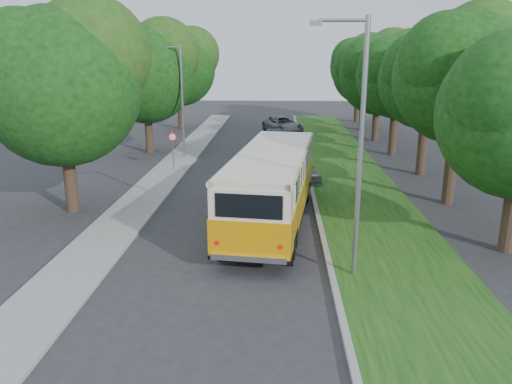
{
  "coord_description": "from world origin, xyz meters",
  "views": [
    {
      "loc": [
        1.83,
        -17.33,
        6.95
      ],
      "look_at": [
        0.94,
        2.24,
        1.5
      ],
      "focal_mm": 35.0,
      "sensor_mm": 36.0,
      "label": 1
    }
  ],
  "objects_px": {
    "car_blue": "(273,138)",
    "lamppost_far": "(181,98)",
    "car_white": "(287,143)",
    "lamppost_near": "(358,143)",
    "vintage_bus": "(272,188)",
    "car_grey": "(283,125)",
    "car_silver": "(299,169)"
  },
  "relations": [
    {
      "from": "lamppost_near",
      "to": "car_blue",
      "type": "height_order",
      "value": "lamppost_near"
    },
    {
      "from": "car_blue",
      "to": "lamppost_far",
      "type": "bearing_deg",
      "value": -141.15
    },
    {
      "from": "lamppost_far",
      "to": "car_blue",
      "type": "height_order",
      "value": "lamppost_far"
    },
    {
      "from": "lamppost_near",
      "to": "car_white",
      "type": "bearing_deg",
      "value": 94.82
    },
    {
      "from": "vintage_bus",
      "to": "car_silver",
      "type": "distance_m",
      "value": 7.72
    },
    {
      "from": "car_white",
      "to": "car_blue",
      "type": "bearing_deg",
      "value": 114.51
    },
    {
      "from": "lamppost_far",
      "to": "car_grey",
      "type": "bearing_deg",
      "value": 59.26
    },
    {
      "from": "lamppost_near",
      "to": "car_silver",
      "type": "height_order",
      "value": "lamppost_near"
    },
    {
      "from": "lamppost_far",
      "to": "car_blue",
      "type": "xyz_separation_m",
      "value": [
        6.12,
        4.88,
        -3.48
      ]
    },
    {
      "from": "lamppost_near",
      "to": "car_grey",
      "type": "bearing_deg",
      "value": 93.79
    },
    {
      "from": "car_silver",
      "to": "car_blue",
      "type": "relative_size",
      "value": 0.89
    },
    {
      "from": "car_white",
      "to": "car_grey",
      "type": "bearing_deg",
      "value": 92.77
    },
    {
      "from": "lamppost_near",
      "to": "car_blue",
      "type": "bearing_deg",
      "value": 96.8
    },
    {
      "from": "car_silver",
      "to": "car_white",
      "type": "relative_size",
      "value": 0.97
    },
    {
      "from": "vintage_bus",
      "to": "car_blue",
      "type": "distance_m",
      "value": 18.29
    },
    {
      "from": "vintage_bus",
      "to": "car_white",
      "type": "xyz_separation_m",
      "value": [
        0.84,
        15.89,
        -0.93
      ]
    },
    {
      "from": "car_white",
      "to": "car_grey",
      "type": "distance_m",
      "value": 9.13
    },
    {
      "from": "vintage_bus",
      "to": "car_silver",
      "type": "xyz_separation_m",
      "value": [
        1.41,
        7.53,
        -0.93
      ]
    },
    {
      "from": "lamppost_far",
      "to": "vintage_bus",
      "type": "bearing_deg",
      "value": -64.83
    },
    {
      "from": "lamppost_far",
      "to": "car_silver",
      "type": "bearing_deg",
      "value": -37.25
    },
    {
      "from": "lamppost_near",
      "to": "lamppost_far",
      "type": "relative_size",
      "value": 1.07
    },
    {
      "from": "lamppost_far",
      "to": "car_silver",
      "type": "distance_m",
      "value": 10.27
    },
    {
      "from": "car_silver",
      "to": "car_white",
      "type": "xyz_separation_m",
      "value": [
        -0.56,
        8.35,
        0.0
      ]
    },
    {
      "from": "lamppost_near",
      "to": "car_white",
      "type": "distance_m",
      "value": 21.39
    },
    {
      "from": "car_white",
      "to": "car_grey",
      "type": "relative_size",
      "value": 0.75
    },
    {
      "from": "car_white",
      "to": "lamppost_near",
      "type": "bearing_deg",
      "value": -83.81
    },
    {
      "from": "lamppost_near",
      "to": "vintage_bus",
      "type": "relative_size",
      "value": 0.74
    },
    {
      "from": "car_silver",
      "to": "lamppost_far",
      "type": "bearing_deg",
      "value": 125.41
    },
    {
      "from": "lamppost_near",
      "to": "lamppost_far",
      "type": "distance_m",
      "value": 20.53
    },
    {
      "from": "lamppost_far",
      "to": "car_grey",
      "type": "relative_size",
      "value": 1.39
    },
    {
      "from": "car_blue",
      "to": "car_white",
      "type": "bearing_deg",
      "value": -66.57
    },
    {
      "from": "lamppost_near",
      "to": "car_grey",
      "type": "relative_size",
      "value": 1.48
    }
  ]
}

